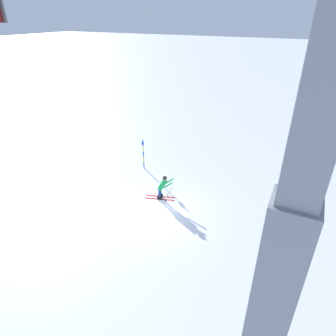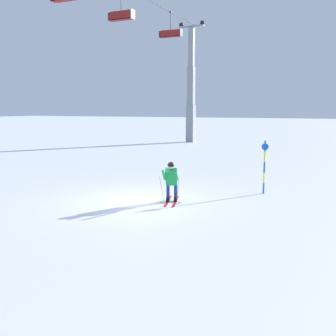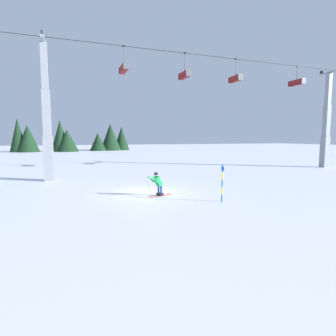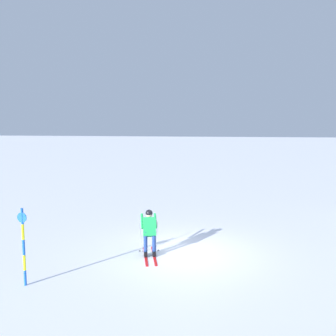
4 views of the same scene
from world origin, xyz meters
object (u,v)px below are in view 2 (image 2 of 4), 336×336
Objects in this scene: chairlift_seat_middle at (121,15)px; chairlift_seat_fourth at (170,33)px; lift_tower_far at (191,93)px; skier_carving_main at (171,179)px; trail_marker_pole at (264,165)px.

chairlift_seat_middle and chairlift_seat_fourth have the same top height.
chairlift_seat_middle is 1.07× the size of chairlift_seat_fourth.
lift_tower_far is 7.13m from chairlift_seat_fourth.
skier_carving_main is 23.51m from chairlift_seat_fourth.
lift_tower_far is 5.53× the size of trail_marker_pole.
chairlift_seat_middle is at bearing 54.34° from trail_marker_pole.
chairlift_seat_fourth reaches higher than skier_carving_main.
lift_tower_far is at bearing 28.57° from trail_marker_pole.
lift_tower_far is 25.11m from trail_marker_pole.
skier_carving_main is 0.77× the size of chairlift_seat_middle.
chairlift_seat_fourth is (-5.06, 0.00, 5.02)m from lift_tower_far.
chairlift_seat_middle is 1.09× the size of trail_marker_pole.
skier_carving_main is at bearing -159.83° from lift_tower_far.
lift_tower_far is at bearing 0.00° from chairlift_seat_middle.
trail_marker_pole reaches higher than skier_carving_main.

